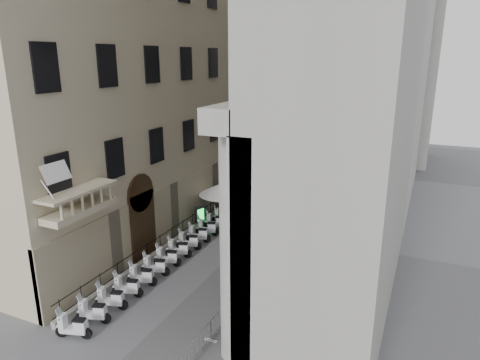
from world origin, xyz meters
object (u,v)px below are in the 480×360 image
object	(u,v)px
scooter_0	(75,338)
street_lamp	(261,144)
pedestrian_a	(267,214)
info_kiosk	(200,217)
pedestrian_b	(319,171)
security_tent	(223,186)

from	to	relation	value
scooter_0	street_lamp	size ratio (longest dim) A/B	0.17
scooter_0	pedestrian_a	bearing A→B (deg)	-28.65
pedestrian_a	info_kiosk	bearing A→B (deg)	35.68
pedestrian_a	pedestrian_b	size ratio (longest dim) A/B	1.06
scooter_0	street_lamp	xyz separation A→B (m)	(0.82, 21.25, 5.29)
security_tent	pedestrian_b	bearing A→B (deg)	72.23
security_tent	street_lamp	xyz separation A→B (m)	(1.47, 4.54, 2.67)
info_kiosk	security_tent	bearing A→B (deg)	97.13
security_tent	info_kiosk	world-z (taller)	security_tent
scooter_0	street_lamp	distance (m)	21.92
info_kiosk	pedestrian_a	xyz separation A→B (m)	(4.53, 2.34, 0.13)
street_lamp	info_kiosk	world-z (taller)	street_lamp
security_tent	pedestrian_b	world-z (taller)	security_tent
info_kiosk	street_lamp	bearing A→B (deg)	93.58
scooter_0	security_tent	bearing A→B (deg)	-15.04
security_tent	scooter_0	bearing A→B (deg)	-87.79
street_lamp	pedestrian_a	bearing A→B (deg)	-59.38
scooter_0	pedestrian_a	distance (m)	16.67
street_lamp	pedestrian_b	world-z (taller)	street_lamp
info_kiosk	scooter_0	bearing A→B (deg)	-65.53
security_tent	pedestrian_a	xyz separation A→B (m)	(3.93, -0.40, -1.64)
street_lamp	info_kiosk	size ratio (longest dim) A/B	5.24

